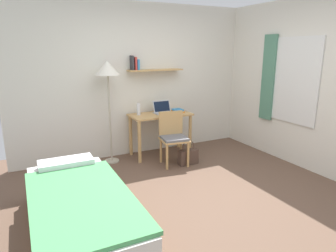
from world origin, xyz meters
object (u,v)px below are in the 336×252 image
standing_lamp (108,74)px  desk (160,122)px  handbag (188,156)px  bed (80,213)px  desk_chair (173,136)px  water_bottle (139,109)px  laptop (163,110)px  book_stack (178,111)px

standing_lamp → desk: bearing=-2.7°
handbag → desk: bearing=107.8°
bed → desk_chair: bearing=37.4°
standing_lamp → water_bottle: (0.51, 0.03, -0.61)m
desk → bed: bearing=-133.8°
desk → desk_chair: size_ratio=1.23×
laptop → book_stack: size_ratio=1.39×
desk_chair → standing_lamp: 1.42m
desk → water_bottle: water_bottle is taller
bed → handbag: (1.94, 1.18, -0.10)m
water_bottle → desk_chair: bearing=-56.4°
desk_chair → handbag: bearing=-35.6°
book_stack → desk: bearing=178.6°
laptop → book_stack: 0.28m
standing_lamp → water_bottle: standing_lamp is taller
bed → book_stack: book_stack is taller
desk → desk_chair: bearing=-90.0°
desk → book_stack: (0.34, -0.01, 0.17)m
desk_chair → desk: bearing=90.0°
laptop → handbag: size_ratio=0.81×
bed → handbag: bearing=31.4°
laptop → desk_chair: bearing=-97.6°
desk → water_bottle: bearing=168.5°
desk → water_bottle: size_ratio=5.06×
handbag → desk_chair: bearing=144.4°
bed → standing_lamp: (0.86, 1.86, 1.22)m
bed → desk: desk is taller
bed → handbag: 2.28m
desk → book_stack: 0.38m
desk → water_bottle: (-0.37, 0.08, 0.25)m
bed → desk_chair: size_ratio=2.39×
desk → handbag: (0.20, -0.63, -0.46)m
desk_chair → book_stack: (0.34, 0.48, 0.30)m
laptop → handbag: 0.96m
bed → water_bottle: water_bottle is taller
desk_chair → standing_lamp: bearing=149.2°
desk_chair → water_bottle: water_bottle is taller
desk → handbag: 0.81m
standing_lamp → book_stack: (1.22, -0.05, -0.69)m
bed → book_stack: 2.80m
desk_chair → water_bottle: size_ratio=4.10×
desk → laptop: (0.07, 0.05, 0.20)m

